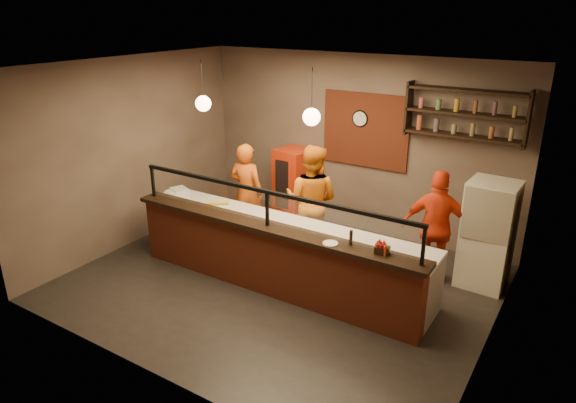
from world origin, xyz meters
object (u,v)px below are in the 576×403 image
Objects in this scene: cook_mid at (311,201)px; cook_left at (247,191)px; wall_clock at (360,118)px; condiment_caddy at (382,250)px; cook_right at (437,228)px; pepper_mill at (351,238)px; fridge at (488,235)px; red_cooler at (294,186)px; pizza_dough at (334,240)px.

cook_left is at bearing -7.29° from cook_mid.
condiment_caddy is at bearing -59.54° from wall_clock.
cook_right is 10.22× the size of condiment_caddy.
cook_right reaches higher than condiment_caddy.
pepper_mill is at bearing 146.79° from cook_left.
cook_left is at bearing -170.52° from fridge.
fridge is 1.13× the size of red_cooler.
cook_mid reaches higher than pizza_dough.
wall_clock is at bearing 113.25° from pepper_mill.
wall_clock is at bearing 163.24° from fridge.
fridge reaches higher than condiment_caddy.
fridge is 9.48× the size of condiment_caddy.
fridge is at bearing 179.60° from cook_mid.
cook_right reaches higher than pizza_dough.
red_cooler is at bearing -27.30° from cook_right.
cook_mid reaches higher than cook_left.
pepper_mill is at bearing -38.46° from pizza_dough.
cook_right reaches higher than pepper_mill.
cook_right reaches higher than red_cooler.
wall_clock is 0.21× the size of red_cooler.
red_cooler is (0.33, 1.06, -0.15)m from cook_left.
cook_left reaches higher than fridge.
wall_clock is 0.18× the size of fridge.
cook_right is at bearing -32.13° from wall_clock.
cook_right is at bearing 66.65° from pepper_mill.
cook_mid is 9.38× the size of pepper_mill.
cook_right is 3.13m from red_cooler.
cook_right is at bearing 174.82° from cook_mid.
wall_clock reaches higher than red_cooler.
cook_right is (2.05, 0.16, -0.06)m from cook_mid.
wall_clock reaches higher than cook_right.
pepper_mill is (2.66, -1.34, 0.29)m from cook_left.
cook_right is 3.75× the size of pizza_dough.
cook_left is 10.14× the size of condiment_caddy.
fridge reaches higher than red_cooler.
cook_mid reaches higher than condiment_caddy.
cook_mid reaches higher than cook_right.
fridge is 8.11× the size of pepper_mill.
pizza_dough is at bearing -136.25° from fridge.
pepper_mill is (1.16, -2.70, -0.94)m from wall_clock.
wall_clock is 1.49× the size of pepper_mill.
pizza_dough is (0.77, -2.39, -1.19)m from wall_clock.
fridge is at bearing -19.14° from wall_clock.
pepper_mill is at bearing -36.02° from red_cooler.
cook_mid is at bearing -7.17° from cook_right.
cook_left is 0.92× the size of cook_mid.
cook_mid is 2.75m from fridge.
wall_clock is 1.84m from red_cooler.
condiment_caddy is at bearing 132.45° from cook_mid.
condiment_caddy is (-0.90, -1.86, 0.29)m from fridge.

